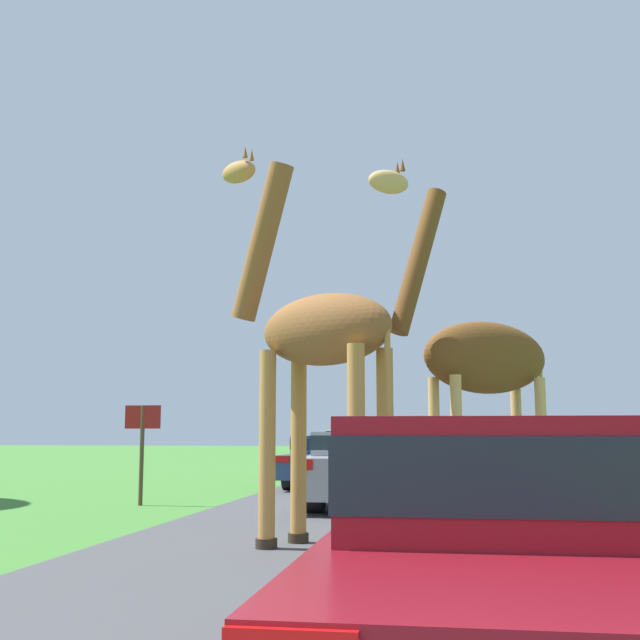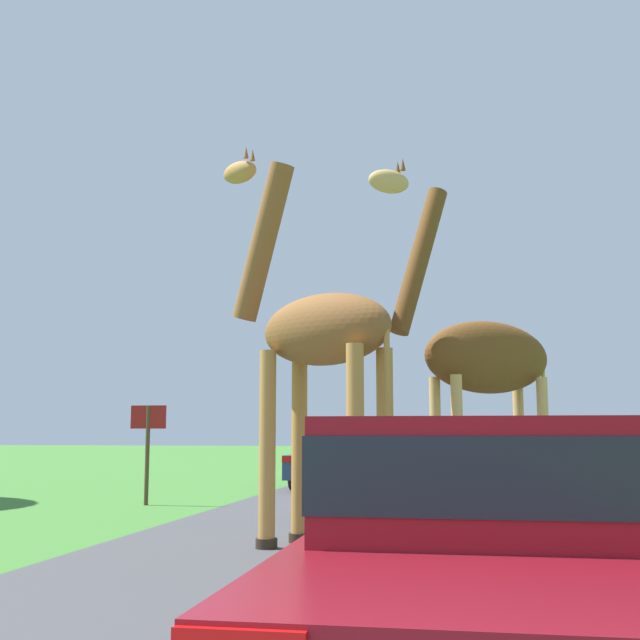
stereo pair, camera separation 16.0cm
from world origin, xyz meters
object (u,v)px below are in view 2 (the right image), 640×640
Objects in this scene: car_verge_right at (336,459)px; giraffe_companion at (479,357)px; sign_post at (148,436)px; car_lead_maroon at (510,552)px; car_queue_right at (371,466)px; giraffe_near_road at (316,342)px; car_queue_left at (514,453)px; car_far_ahead at (363,449)px.

giraffe_companion is at bearing -71.17° from car_verge_right.
sign_post is at bearing -114.96° from car_verge_right.
giraffe_companion is 1.08× the size of car_lead_maroon.
giraffe_companion is 1.03× the size of car_queue_right.
car_queue_right is (-1.93, 10.98, -0.04)m from car_lead_maroon.
car_lead_maroon is at bearing -78.16° from car_verge_right.
giraffe_near_road is 1.18× the size of car_queue_left.
car_queue_left reaches higher than car_queue_right.
giraffe_companion is 17.96m from car_far_ahead.
car_lead_maroon is at bearing -93.58° from car_queue_left.
car_lead_maroon is (1.95, -5.31, -1.68)m from giraffe_near_road.
giraffe_companion reaches higher than car_queue_right.
giraffe_near_road is 16.45m from car_queue_left.
sign_post reaches higher than car_queue_right.
car_verge_right is at bearing -88.37° from car_far_ahead.
car_far_ahead is at bearing 97.54° from car_queue_right.
car_lead_maroon is 2.38× the size of sign_post.
giraffe_near_road reaches higher than car_queue_left.
giraffe_near_road is 1.08× the size of giraffe_companion.
giraffe_companion reaches higher than sign_post.
car_verge_right is at bearing -132.85° from car_queue_left.
car_queue_right is at bearing -107.49° from car_queue_left.
sign_post is at bearing -100.64° from car_far_ahead.
giraffe_near_road is at bearing -50.56° from sign_post.
car_queue_right is 1.06× the size of car_queue_left.
giraffe_companion is at bearing -67.83° from car_queue_right.
car_lead_maroon is 1.02× the size of car_queue_left.
sign_post is (-6.14, 4.18, -1.02)m from giraffe_companion.
car_queue_left is at bearing 47.15° from car_verge_right.
car_far_ahead is 2.45× the size of sign_post.
car_queue_right is at bearing -11.20° from giraffe_companion.
giraffe_companion reaches higher than car_far_ahead.
car_far_ahead is (-3.62, 23.73, 0.02)m from car_lead_maroon.
car_verge_right is (-3.40, 16.23, -0.07)m from car_lead_maroon.
giraffe_companion is 5.39m from car_queue_right.
car_queue_right is at bearing -74.32° from car_verge_right.
car_lead_maroon is at bearing -80.03° from car_queue_right.
sign_post reaches higher than car_far_ahead.
car_verge_right is 2.48× the size of sign_post.
car_far_ahead is at bearing 91.63° from car_verge_right.
car_lead_maroon is at bearing 146.50° from giraffe_companion.
car_queue_right is (-1.94, 4.77, -1.58)m from giraffe_companion.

